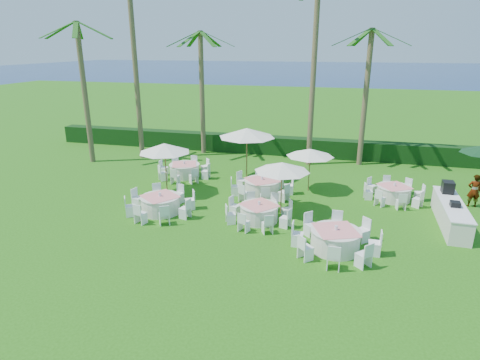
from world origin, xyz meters
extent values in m
plane|color=#235B0F|center=(0.00, 0.00, 0.00)|extent=(120.00, 120.00, 0.00)
cube|color=black|center=(0.00, 12.00, 0.60)|extent=(34.00, 1.00, 1.20)
plane|color=#072147|center=(0.00, 102.00, 0.00)|extent=(260.00, 260.00, 0.00)
cylinder|color=silver|center=(-3.98, 0.62, 0.37)|extent=(1.69, 1.69, 0.73)
cylinder|color=silver|center=(-3.98, 0.62, 0.74)|extent=(1.76, 1.76, 0.03)
cube|color=pink|center=(-3.98, 0.62, 0.77)|extent=(1.91, 1.91, 0.01)
cylinder|color=silver|center=(-3.98, 0.62, 0.85)|extent=(0.12, 0.12, 0.16)
cube|color=white|center=(-2.86, 1.31, 0.44)|extent=(0.57, 0.57, 0.88)
cube|color=white|center=(-3.67, 1.90, 0.44)|extent=(0.50, 0.50, 0.88)
cube|color=white|center=(-4.67, 1.75, 0.44)|extent=(0.57, 0.57, 0.88)
cube|color=white|center=(-5.27, 0.93, 0.44)|extent=(0.50, 0.50, 0.88)
cube|color=white|center=(-5.11, -0.07, 0.44)|extent=(0.57, 0.57, 0.88)
cube|color=white|center=(-4.29, -0.67, 0.44)|extent=(0.50, 0.50, 0.88)
cube|color=white|center=(-3.29, -0.51, 0.44)|extent=(0.57, 0.57, 0.88)
cube|color=white|center=(-2.70, 0.31, 0.44)|extent=(0.50, 0.50, 0.88)
cylinder|color=silver|center=(0.46, 0.83, 0.34)|extent=(1.58, 1.58, 0.69)
cylinder|color=silver|center=(0.46, 0.83, 0.70)|extent=(1.65, 1.65, 0.03)
cube|color=pink|center=(0.46, 0.83, 0.72)|extent=(1.80, 1.80, 0.01)
cylinder|color=silver|center=(0.46, 0.83, 0.81)|extent=(0.11, 0.11, 0.15)
cube|color=white|center=(1.56, 1.40, 0.41)|extent=(0.52, 0.52, 0.82)
cube|color=white|center=(0.83, 2.01, 0.41)|extent=(0.48, 0.48, 0.82)
cube|color=white|center=(-0.11, 1.93, 0.41)|extent=(0.52, 0.52, 0.82)
cube|color=white|center=(-0.72, 1.21, 0.41)|extent=(0.48, 0.48, 0.82)
cube|color=white|center=(-0.64, 0.27, 0.41)|extent=(0.52, 0.52, 0.82)
cube|color=white|center=(0.08, -0.34, 0.41)|extent=(0.48, 0.48, 0.82)
cube|color=white|center=(1.02, -0.27, 0.41)|extent=(0.52, 0.52, 0.82)
cube|color=white|center=(1.63, 0.46, 0.41)|extent=(0.48, 0.48, 0.82)
cylinder|color=silver|center=(3.67, -1.01, 0.38)|extent=(1.75, 1.75, 0.76)
cylinder|color=silver|center=(3.67, -1.01, 0.77)|extent=(1.83, 1.83, 0.03)
cube|color=pink|center=(3.67, -1.01, 0.80)|extent=(1.84, 1.84, 0.01)
cylinder|color=silver|center=(3.67, -1.01, 0.88)|extent=(0.12, 0.12, 0.16)
cube|color=white|center=(5.04, -1.02, 0.46)|extent=(0.43, 0.43, 0.91)
cube|color=white|center=(4.65, -0.05, 0.46)|extent=(0.60, 0.60, 0.91)
cube|color=white|center=(3.68, 0.36, 0.46)|extent=(0.43, 0.43, 0.91)
cube|color=white|center=(2.71, -0.03, 0.46)|extent=(0.60, 0.60, 0.91)
cube|color=white|center=(2.30, -1.00, 0.46)|extent=(0.43, 0.43, 0.91)
cube|color=white|center=(2.69, -1.97, 0.46)|extent=(0.60, 0.60, 0.91)
cube|color=white|center=(3.66, -2.38, 0.46)|extent=(0.43, 0.43, 0.91)
cube|color=white|center=(4.63, -1.99, 0.46)|extent=(0.60, 0.60, 0.91)
cylinder|color=silver|center=(-4.87, 5.70, 0.36)|extent=(1.65, 1.65, 0.72)
cylinder|color=silver|center=(-4.87, 5.70, 0.73)|extent=(1.72, 1.72, 0.03)
cube|color=pink|center=(-4.87, 5.70, 0.75)|extent=(1.72, 1.72, 0.01)
cylinder|color=silver|center=(-4.87, 5.70, 0.84)|extent=(0.11, 0.11, 0.15)
cube|color=white|center=(-3.59, 5.67, 0.43)|extent=(0.41, 0.41, 0.86)
cube|color=white|center=(-3.94, 6.59, 0.43)|extent=(0.57, 0.57, 0.86)
cube|color=white|center=(-4.85, 6.98, 0.43)|extent=(0.41, 0.41, 0.86)
cube|color=white|center=(-5.76, 6.63, 0.43)|extent=(0.57, 0.57, 0.86)
cube|color=white|center=(-6.16, 5.72, 0.43)|extent=(0.41, 0.41, 0.86)
cube|color=white|center=(-5.80, 4.81, 0.43)|extent=(0.57, 0.57, 0.86)
cube|color=white|center=(-4.90, 4.41, 0.43)|extent=(0.41, 0.41, 0.86)
cube|color=white|center=(-3.98, 4.77, 0.43)|extent=(0.57, 0.57, 0.86)
cylinder|color=silver|center=(-0.05, 3.96, 0.37)|extent=(1.72, 1.72, 0.75)
cylinder|color=silver|center=(-0.05, 3.96, 0.76)|extent=(1.79, 1.79, 0.03)
cube|color=pink|center=(-0.05, 3.96, 0.78)|extent=(1.95, 1.95, 0.01)
cylinder|color=silver|center=(-0.05, 3.96, 0.87)|extent=(0.12, 0.12, 0.16)
cube|color=white|center=(1.24, 4.36, 0.45)|extent=(0.52, 0.52, 0.90)
cube|color=white|center=(0.58, 5.15, 0.45)|extent=(0.56, 0.56, 0.90)
cube|color=white|center=(-0.44, 5.25, 0.45)|extent=(0.52, 0.52, 0.90)
cube|color=white|center=(-1.23, 4.59, 0.45)|extent=(0.56, 0.56, 0.90)
cube|color=white|center=(-1.33, 3.57, 0.45)|extent=(0.52, 0.52, 0.90)
cube|color=white|center=(-0.67, 2.78, 0.45)|extent=(0.56, 0.56, 0.90)
cube|color=white|center=(0.35, 2.68, 0.45)|extent=(0.52, 0.52, 0.90)
cube|color=white|center=(1.14, 3.34, 0.45)|extent=(0.56, 0.56, 0.90)
cylinder|color=silver|center=(6.26, 4.82, 0.33)|extent=(1.54, 1.54, 0.67)
cylinder|color=silver|center=(6.26, 4.82, 0.68)|extent=(1.60, 1.60, 0.03)
cube|color=pink|center=(6.26, 4.82, 0.70)|extent=(1.71, 1.71, 0.01)
cylinder|color=silver|center=(6.26, 4.82, 0.79)|extent=(0.11, 0.11, 0.14)
cube|color=white|center=(7.44, 5.02, 0.40)|extent=(0.43, 0.43, 0.80)
cube|color=white|center=(6.95, 5.80, 0.40)|extent=(0.52, 0.52, 0.80)
cube|color=white|center=(6.06, 6.00, 0.40)|extent=(0.43, 0.43, 0.80)
cube|color=white|center=(5.28, 5.51, 0.40)|extent=(0.52, 0.52, 0.80)
cube|color=white|center=(5.07, 4.62, 0.40)|extent=(0.43, 0.43, 0.80)
cube|color=white|center=(5.56, 3.84, 0.40)|extent=(0.52, 0.52, 0.80)
cube|color=white|center=(6.46, 3.63, 0.40)|extent=(0.43, 0.43, 0.80)
cube|color=white|center=(7.24, 4.12, 0.40)|extent=(0.52, 0.52, 0.80)
cylinder|color=brown|center=(-4.72, 2.94, 1.24)|extent=(0.06, 0.06, 2.49)
cone|color=white|center=(-4.72, 2.94, 2.37)|extent=(2.53, 2.53, 0.45)
sphere|color=brown|center=(-4.72, 2.94, 2.52)|extent=(0.10, 0.10, 0.10)
cylinder|color=brown|center=(1.22, 1.89, 1.13)|extent=(0.05, 0.05, 2.26)
cone|color=white|center=(1.22, 1.89, 2.14)|extent=(2.42, 2.42, 0.41)
sphere|color=brown|center=(1.22, 1.89, 2.28)|extent=(0.09, 0.09, 0.09)
cylinder|color=brown|center=(-1.39, 6.28, 1.38)|extent=(0.07, 0.07, 2.75)
cone|color=white|center=(-1.39, 6.28, 2.61)|extent=(3.10, 3.10, 0.50)
sphere|color=brown|center=(-1.39, 6.28, 2.78)|extent=(0.11, 0.11, 0.11)
cylinder|color=brown|center=(2.15, 5.11, 1.07)|extent=(0.05, 0.05, 2.13)
cone|color=white|center=(2.15, 5.11, 2.02)|extent=(2.39, 2.39, 0.38)
sphere|color=brown|center=(2.15, 5.11, 2.16)|extent=(0.09, 0.09, 0.09)
cube|color=silver|center=(8.24, 2.41, 0.47)|extent=(0.97, 4.17, 0.93)
cube|color=white|center=(8.24, 2.41, 0.95)|extent=(1.02, 4.22, 0.04)
cube|color=black|center=(8.28, 3.65, 1.23)|extent=(0.49, 0.59, 0.52)
cube|color=black|center=(8.22, 1.99, 1.08)|extent=(0.37, 0.37, 0.21)
imported|color=gray|center=(9.69, 4.83, 0.78)|extent=(0.58, 0.39, 1.56)
cylinder|color=brown|center=(-9.20, 8.93, 5.90)|extent=(0.32, 0.32, 11.80)
cylinder|color=brown|center=(-5.62, 11.11, 4.00)|extent=(0.32, 0.32, 8.00)
cube|color=#164812|center=(-4.55, 11.34, 7.51)|extent=(2.21, 0.75, 1.00)
cube|color=#164812|center=(-5.29, 12.15, 7.51)|extent=(0.93, 2.19, 1.00)
cube|color=#164812|center=(-6.36, 11.92, 7.51)|extent=(1.69, 1.82, 1.00)
cube|color=#164812|center=(-6.70, 10.87, 7.51)|extent=(2.21, 0.75, 1.00)
cube|color=#164812|center=(-5.96, 10.06, 7.51)|extent=(0.93, 2.19, 1.00)
cube|color=#164812|center=(-4.89, 10.30, 7.51)|extent=(1.69, 1.82, 1.00)
cylinder|color=brown|center=(1.72, 10.01, 5.33)|extent=(0.32, 0.32, 10.66)
cylinder|color=brown|center=(4.81, 10.78, 4.03)|extent=(0.32, 0.32, 8.06)
cube|color=#164812|center=(5.91, 10.70, 7.57)|extent=(2.22, 0.43, 1.00)
cube|color=#164812|center=(5.43, 11.69, 7.57)|extent=(1.47, 1.98, 1.00)
cube|color=#164812|center=(4.33, 11.76, 7.57)|extent=(1.22, 2.10, 1.00)
cube|color=#164812|center=(3.72, 10.85, 7.57)|extent=(2.22, 0.43, 1.00)
cube|color=#164812|center=(4.20, 9.87, 7.57)|extent=(1.47, 1.98, 1.00)
cube|color=#164812|center=(5.29, 9.79, 7.57)|extent=(1.22, 2.10, 1.00)
cylinder|color=brown|center=(-11.82, 7.21, 4.23)|extent=(0.32, 0.32, 8.46)
cube|color=#164812|center=(-10.72, 7.22, 7.97)|extent=(2.21, 0.30, 1.00)
cube|color=#164812|center=(-11.28, 8.16, 7.97)|extent=(1.33, 2.06, 1.00)
cube|color=#164812|center=(-12.38, 8.15, 7.97)|extent=(1.36, 2.04, 1.00)
cube|color=#164812|center=(-12.91, 7.20, 7.97)|extent=(2.21, 0.30, 1.00)
cube|color=#164812|center=(-12.36, 6.25, 7.97)|extent=(1.33, 2.06, 1.00)
cube|color=#164812|center=(-11.26, 6.26, 7.97)|extent=(1.36, 2.04, 1.00)
camera|label=1|loc=(3.56, -14.56, 7.10)|focal=30.00mm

